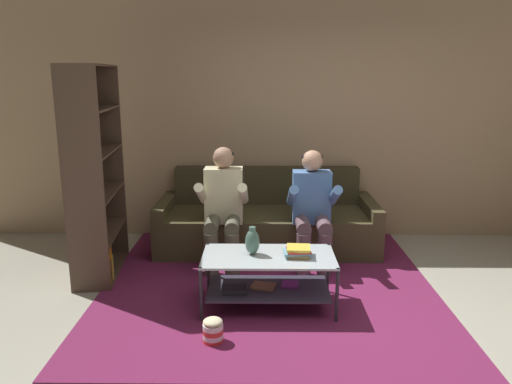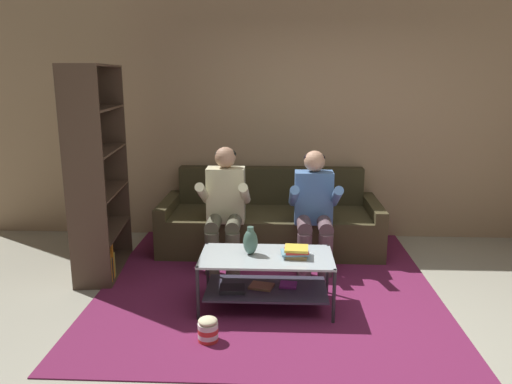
{
  "view_description": "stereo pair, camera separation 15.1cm",
  "coord_description": "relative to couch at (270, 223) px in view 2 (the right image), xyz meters",
  "views": [
    {
      "loc": [
        -0.65,
        -3.4,
        1.9
      ],
      "look_at": [
        -0.7,
        0.94,
        0.87
      ],
      "focal_mm": 35.0,
      "sensor_mm": 36.0,
      "label": 1
    },
    {
      "loc": [
        -0.5,
        -3.39,
        1.9
      ],
      "look_at": [
        -0.7,
        0.94,
        0.87
      ],
      "focal_mm": 35.0,
      "sensor_mm": 36.0,
      "label": 2
    }
  ],
  "objects": [
    {
      "name": "book_stack",
      "position": [
        0.24,
        -1.51,
        0.21
      ],
      "size": [
        0.23,
        0.19,
        0.08
      ],
      "color": "#9A7845",
      "rests_on": "coffee_table"
    },
    {
      "name": "couch",
      "position": [
        0.0,
        0.0,
        0.0
      ],
      "size": [
        2.38,
        0.95,
        0.85
      ],
      "color": "#423B23",
      "rests_on": "ground"
    },
    {
      "name": "popcorn_tub",
      "position": [
        -0.41,
        -2.08,
        -0.18
      ],
      "size": [
        0.15,
        0.15,
        0.19
      ],
      "color": "red",
      "rests_on": "ground"
    },
    {
      "name": "coffee_table",
      "position": [
        -0.01,
        -1.5,
        0.02
      ],
      "size": [
        1.09,
        0.58,
        0.45
      ],
      "color": "#B4C0C4",
      "rests_on": "ground"
    },
    {
      "name": "vase",
      "position": [
        -0.14,
        -1.46,
        0.28
      ],
      "size": [
        0.12,
        0.12,
        0.24
      ],
      "color": "#496D5F",
      "rests_on": "coffee_table"
    },
    {
      "name": "person_seated_right",
      "position": [
        0.44,
        -0.56,
        0.36
      ],
      "size": [
        0.5,
        0.58,
        1.16
      ],
      "color": "#60484F",
      "rests_on": "ground"
    },
    {
      "name": "person_seated_left",
      "position": [
        -0.44,
        -0.56,
        0.37
      ],
      "size": [
        0.5,
        0.58,
        1.2
      ],
      "color": "#595744",
      "rests_on": "ground"
    },
    {
      "name": "ground",
      "position": [
        0.58,
        -1.95,
        -0.28
      ],
      "size": [
        16.8,
        16.8,
        0.0
      ],
      "primitive_type": "plane",
      "color": "#ABA996"
    },
    {
      "name": "area_rug",
      "position": [
        -0.0,
        -0.87,
        -0.27
      ],
      "size": [
        3.0,
        3.44,
        0.01
      ],
      "color": "#6F1F47",
      "rests_on": "ground"
    },
    {
      "name": "bookshelf",
      "position": [
        -1.68,
        -0.78,
        0.62
      ],
      "size": [
        0.45,
        1.05,
        1.99
      ],
      "color": "#4D392B",
      "rests_on": "ground"
    },
    {
      "name": "back_partition",
      "position": [
        0.58,
        0.51,
        1.17
      ],
      "size": [
        8.4,
        0.12,
        2.9
      ],
      "primitive_type": "cube",
      "color": "tan",
      "rests_on": "ground"
    }
  ]
}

